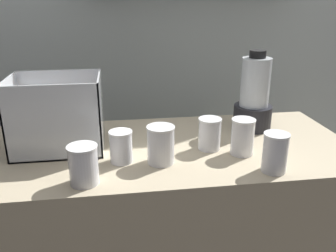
{
  "coord_description": "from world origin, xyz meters",
  "views": [
    {
      "loc": [
        -0.18,
        -1.21,
        1.43
      ],
      "look_at": [
        0.0,
        0.0,
        0.98
      ],
      "focal_mm": 37.64,
      "sensor_mm": 36.0,
      "label": 1
    }
  ],
  "objects_px": {
    "juice_cup_carrot_far_right": "(242,139)",
    "juice_cup_mango_rightmost": "(275,154)",
    "carrot_display_bin": "(59,126)",
    "juice_cup_pomegranate_far_left": "(84,166)",
    "juice_cup_pomegranate_middle": "(161,147)",
    "juice_cup_carrot_right": "(210,135)",
    "blender_pitcher": "(254,98)",
    "juice_cup_mango_left": "(121,148)"
  },
  "relations": [
    {
      "from": "blender_pitcher",
      "to": "juice_cup_carrot_right",
      "type": "height_order",
      "value": "blender_pitcher"
    },
    {
      "from": "juice_cup_mango_rightmost",
      "to": "juice_cup_pomegranate_middle",
      "type": "bearing_deg",
      "value": 161.77
    },
    {
      "from": "juice_cup_pomegranate_far_left",
      "to": "juice_cup_mango_left",
      "type": "height_order",
      "value": "juice_cup_pomegranate_far_left"
    },
    {
      "from": "juice_cup_carrot_far_right",
      "to": "juice_cup_mango_rightmost",
      "type": "bearing_deg",
      "value": -68.46
    },
    {
      "from": "carrot_display_bin",
      "to": "juice_cup_pomegranate_far_left",
      "type": "xyz_separation_m",
      "value": [
        0.11,
        -0.29,
        -0.03
      ]
    },
    {
      "from": "juice_cup_pomegranate_far_left",
      "to": "juice_cup_mango_rightmost",
      "type": "relative_size",
      "value": 0.94
    },
    {
      "from": "blender_pitcher",
      "to": "juice_cup_mango_left",
      "type": "distance_m",
      "value": 0.62
    },
    {
      "from": "juice_cup_pomegranate_far_left",
      "to": "juice_cup_carrot_far_right",
      "type": "relative_size",
      "value": 0.93
    },
    {
      "from": "blender_pitcher",
      "to": "juice_cup_carrot_far_right",
      "type": "height_order",
      "value": "blender_pitcher"
    },
    {
      "from": "blender_pitcher",
      "to": "juice_cup_pomegranate_middle",
      "type": "xyz_separation_m",
      "value": [
        -0.43,
        -0.27,
        -0.08
      ]
    },
    {
      "from": "juice_cup_mango_left",
      "to": "blender_pitcher",
      "type": "bearing_deg",
      "value": 23.83
    },
    {
      "from": "juice_cup_carrot_far_right",
      "to": "juice_cup_mango_rightmost",
      "type": "xyz_separation_m",
      "value": [
        0.06,
        -0.14,
        0.0
      ]
    },
    {
      "from": "juice_cup_carrot_far_right",
      "to": "carrot_display_bin",
      "type": "bearing_deg",
      "value": 166.57
    },
    {
      "from": "juice_cup_mango_left",
      "to": "juice_cup_pomegranate_middle",
      "type": "xyz_separation_m",
      "value": [
        0.13,
        -0.03,
        0.01
      ]
    },
    {
      "from": "juice_cup_pomegranate_far_left",
      "to": "juice_cup_pomegranate_middle",
      "type": "bearing_deg",
      "value": 23.35
    },
    {
      "from": "juice_cup_mango_left",
      "to": "juice_cup_mango_rightmost",
      "type": "xyz_separation_m",
      "value": [
        0.48,
        -0.14,
        0.01
      ]
    },
    {
      "from": "juice_cup_pomegranate_far_left",
      "to": "juice_cup_mango_left",
      "type": "xyz_separation_m",
      "value": [
        0.11,
        0.13,
        -0.01
      ]
    },
    {
      "from": "juice_cup_mango_left",
      "to": "juice_cup_carrot_far_right",
      "type": "distance_m",
      "value": 0.43
    },
    {
      "from": "juice_cup_mango_left",
      "to": "juice_cup_pomegranate_middle",
      "type": "height_order",
      "value": "juice_cup_pomegranate_middle"
    },
    {
      "from": "juice_cup_pomegranate_far_left",
      "to": "juice_cup_pomegranate_middle",
      "type": "relative_size",
      "value": 0.94
    },
    {
      "from": "juice_cup_pomegranate_middle",
      "to": "juice_cup_carrot_right",
      "type": "relative_size",
      "value": 1.11
    },
    {
      "from": "juice_cup_carrot_right",
      "to": "juice_cup_mango_rightmost",
      "type": "distance_m",
      "value": 0.26
    },
    {
      "from": "juice_cup_pomegranate_far_left",
      "to": "juice_cup_pomegranate_middle",
      "type": "height_order",
      "value": "juice_cup_pomegranate_middle"
    },
    {
      "from": "juice_cup_pomegranate_far_left",
      "to": "juice_cup_carrot_right",
      "type": "height_order",
      "value": "juice_cup_pomegranate_far_left"
    },
    {
      "from": "juice_cup_pomegranate_far_left",
      "to": "juice_cup_pomegranate_middle",
      "type": "xyz_separation_m",
      "value": [
        0.25,
        0.11,
        0.0
      ]
    },
    {
      "from": "carrot_display_bin",
      "to": "blender_pitcher",
      "type": "xyz_separation_m",
      "value": [
        0.78,
        0.09,
        0.05
      ]
    },
    {
      "from": "carrot_display_bin",
      "to": "juice_cup_pomegranate_middle",
      "type": "distance_m",
      "value": 0.4
    },
    {
      "from": "juice_cup_mango_left",
      "to": "juice_cup_mango_rightmost",
      "type": "height_order",
      "value": "juice_cup_mango_rightmost"
    },
    {
      "from": "juice_cup_mango_left",
      "to": "juice_cup_carrot_far_right",
      "type": "relative_size",
      "value": 0.85
    },
    {
      "from": "juice_cup_mango_rightmost",
      "to": "juice_cup_pomegranate_far_left",
      "type": "bearing_deg",
      "value": 179.06
    },
    {
      "from": "juice_cup_pomegranate_far_left",
      "to": "juice_cup_mango_left",
      "type": "distance_m",
      "value": 0.17
    },
    {
      "from": "juice_cup_mango_left",
      "to": "juice_cup_pomegranate_middle",
      "type": "relative_size",
      "value": 0.85
    },
    {
      "from": "blender_pitcher",
      "to": "juice_cup_carrot_right",
      "type": "distance_m",
      "value": 0.31
    },
    {
      "from": "juice_cup_carrot_far_right",
      "to": "juice_cup_carrot_right",
      "type": "bearing_deg",
      "value": 149.59
    },
    {
      "from": "juice_cup_pomegranate_far_left",
      "to": "juice_cup_carrot_right",
      "type": "relative_size",
      "value": 1.04
    },
    {
      "from": "juice_cup_carrot_far_right",
      "to": "juice_cup_mango_rightmost",
      "type": "distance_m",
      "value": 0.15
    },
    {
      "from": "juice_cup_pomegranate_far_left",
      "to": "juice_cup_mango_left",
      "type": "relative_size",
      "value": 1.1
    },
    {
      "from": "carrot_display_bin",
      "to": "juice_cup_mango_rightmost",
      "type": "distance_m",
      "value": 0.76
    },
    {
      "from": "juice_cup_pomegranate_middle",
      "to": "juice_cup_pomegranate_far_left",
      "type": "bearing_deg",
      "value": -156.65
    },
    {
      "from": "blender_pitcher",
      "to": "juice_cup_carrot_far_right",
      "type": "distance_m",
      "value": 0.29
    },
    {
      "from": "juice_cup_pomegranate_far_left",
      "to": "juice_cup_carrot_far_right",
      "type": "height_order",
      "value": "juice_cup_carrot_far_right"
    },
    {
      "from": "carrot_display_bin",
      "to": "juice_cup_mango_rightmost",
      "type": "bearing_deg",
      "value": -22.92
    }
  ]
}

